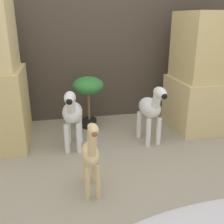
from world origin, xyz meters
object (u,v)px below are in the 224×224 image
(zebra_right, at_px, (151,108))
(giraffe_figurine, at_px, (91,154))
(zebra_left, at_px, (72,114))
(potted_palm_front, at_px, (88,90))
(surfboard, at_px, (191,219))

(zebra_right, distance_m, giraffe_figurine, 1.03)
(zebra_left, height_order, potted_palm_front, zebra_left)
(zebra_left, xyz_separation_m, potted_palm_front, (0.22, 0.51, 0.09))
(zebra_right, height_order, potted_palm_front, zebra_right)
(giraffe_figurine, xyz_separation_m, surfboard, (0.59, -0.42, -0.32))
(zebra_right, xyz_separation_m, zebra_left, (-0.80, 0.02, 0.00))
(zebra_right, relative_size, potted_palm_front, 1.04)
(zebra_right, height_order, giraffe_figurine, zebra_right)
(zebra_right, bearing_deg, zebra_left, 178.71)
(zebra_left, relative_size, giraffe_figurine, 1.01)
(zebra_right, xyz_separation_m, surfboard, (-0.13, -1.16, -0.36))
(zebra_right, xyz_separation_m, potted_palm_front, (-0.57, 0.53, 0.09))
(giraffe_figurine, distance_m, surfboard, 0.79)
(zebra_left, relative_size, surfboard, 0.56)
(potted_palm_front, bearing_deg, zebra_right, -42.67)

